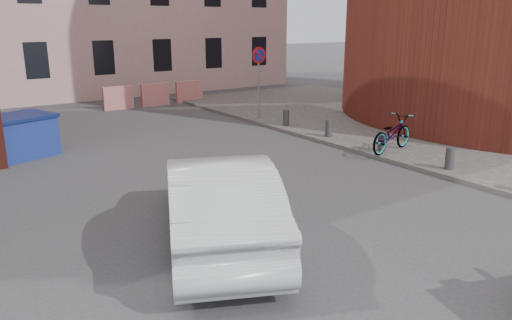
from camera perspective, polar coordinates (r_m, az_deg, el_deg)
ground at (r=8.44m, az=4.06°, el=-10.47°), size 120.00×120.00×0.00m
sidewalk at (r=18.15m, az=21.08°, el=3.02°), size 9.00×24.00×0.12m
no_parking_sign at (r=18.84m, az=0.33°, el=10.51°), size 0.60×0.09×2.65m
bollards at (r=14.61m, az=14.18°, el=2.07°), size 0.22×9.02×0.55m
barriers at (r=22.95m, az=-11.45°, el=7.33°), size 4.70×0.18×1.00m
dumpster at (r=15.24m, az=-27.20°, el=2.12°), size 3.13×2.27×1.18m
silver_car at (r=8.47m, az=-4.34°, el=-4.63°), size 3.45×4.99×1.56m
bicycle at (r=14.60m, az=15.26°, el=2.92°), size 2.01×1.02×1.01m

